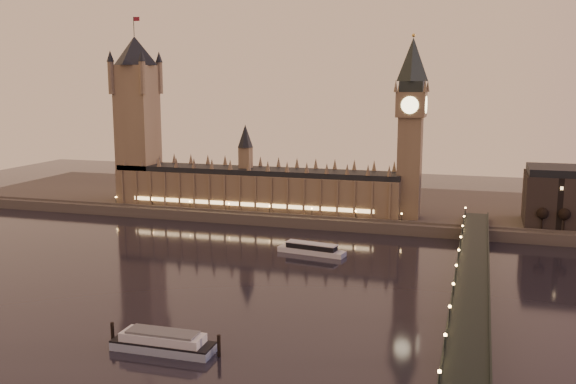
% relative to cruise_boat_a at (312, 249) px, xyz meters
% --- Properties ---
extents(ground, '(700.00, 700.00, 0.00)m').
position_rel_cruise_boat_a_xyz_m(ground, '(-15.34, -49.09, -2.41)').
color(ground, black).
rests_on(ground, ground).
extents(far_embankment, '(560.00, 130.00, 6.00)m').
position_rel_cruise_boat_a_xyz_m(far_embankment, '(14.66, 115.91, 0.59)').
color(far_embankment, '#423D35').
rests_on(far_embankment, ground).
extents(palace_of_westminster, '(180.00, 26.62, 52.00)m').
position_rel_cruise_boat_a_xyz_m(palace_of_westminster, '(-55.46, 71.90, 19.30)').
color(palace_of_westminster, brown).
rests_on(palace_of_westminster, ground).
extents(victoria_tower, '(31.68, 31.68, 118.00)m').
position_rel_cruise_boat_a_xyz_m(victoria_tower, '(-135.34, 71.91, 63.38)').
color(victoria_tower, brown).
rests_on(victoria_tower, ground).
extents(big_ben, '(17.68, 17.68, 104.00)m').
position_rel_cruise_boat_a_xyz_m(big_ben, '(38.65, 71.89, 61.54)').
color(big_ben, brown).
rests_on(big_ben, ground).
extents(westminster_bridge, '(13.20, 260.00, 15.30)m').
position_rel_cruise_boat_a_xyz_m(westminster_bridge, '(76.27, -49.09, 3.11)').
color(westminster_bridge, black).
rests_on(westminster_bridge, ground).
extents(bare_tree_0, '(6.55, 6.55, 13.31)m').
position_rel_cruise_boat_a_xyz_m(bare_tree_0, '(108.86, 59.91, 13.54)').
color(bare_tree_0, black).
rests_on(bare_tree_0, ground).
extents(bare_tree_1, '(6.55, 6.55, 13.31)m').
position_rel_cruise_boat_a_xyz_m(bare_tree_1, '(122.23, 59.91, 13.54)').
color(bare_tree_1, black).
rests_on(bare_tree_1, ground).
extents(cruise_boat_a, '(34.93, 12.85, 5.47)m').
position_rel_cruise_boat_a_xyz_m(cruise_boat_a, '(0.00, 0.00, 0.00)').
color(cruise_boat_a, silver).
rests_on(cruise_boat_a, ground).
extents(moored_barge, '(38.13, 9.62, 6.99)m').
position_rel_cruise_boat_a_xyz_m(moored_barge, '(-15.01, -125.61, 0.54)').
color(moored_barge, '#8FA0B6').
rests_on(moored_barge, ground).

